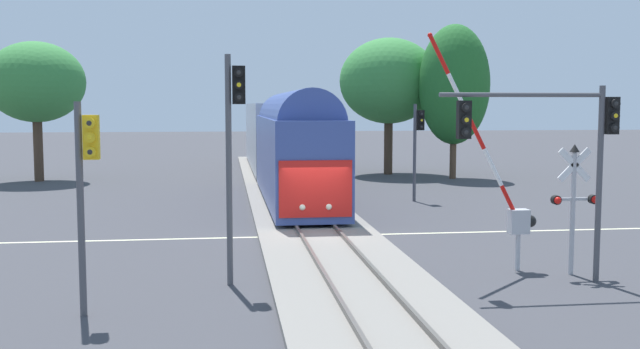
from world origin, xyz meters
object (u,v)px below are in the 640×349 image
at_px(crossing_gate_near, 508,197).
at_px(crossing_signal_mast, 574,195).
at_px(traffic_signal_far_side, 418,136).
at_px(oak_far_right, 454,85).
at_px(traffic_signal_median, 233,132).
at_px(traffic_signal_near_right, 555,135).
at_px(commuter_train, 280,139).
at_px(traffic_signal_near_left, 86,173).
at_px(pine_left_background, 36,82).
at_px(elm_centre_background, 389,81).

xyz_separation_m(crossing_gate_near, crossing_signal_mast, (1.65, -0.71, 0.12)).
relative_size(traffic_signal_far_side, oak_far_right, 0.48).
height_order(crossing_gate_near, traffic_signal_median, crossing_gate_near).
height_order(traffic_signal_near_right, oak_far_right, oak_far_right).
bearing_deg(oak_far_right, commuter_train, -169.96).
height_order(crossing_signal_mast, traffic_signal_near_left, traffic_signal_near_left).
distance_m(traffic_signal_near_left, pine_left_background, 32.61).
relative_size(traffic_signal_near_left, traffic_signal_median, 0.80).
bearing_deg(traffic_signal_median, traffic_signal_far_side, 60.08).
xyz_separation_m(elm_centre_background, pine_left_background, (-23.04, -1.84, -0.23)).
bearing_deg(crossing_gate_near, traffic_signal_median, -175.15).
bearing_deg(elm_centre_background, pine_left_background, -175.42).
bearing_deg(traffic_signal_near_right, traffic_signal_far_side, 87.24).
xyz_separation_m(traffic_signal_near_right, oak_far_right, (6.15, 28.07, 2.11)).
height_order(commuter_train, crossing_signal_mast, commuter_train).
distance_m(commuter_train, crossing_gate_near, 24.92).
bearing_deg(pine_left_background, crossing_signal_mast, -53.38).
bearing_deg(pine_left_background, elm_centre_background, 4.58).
relative_size(crossing_gate_near, traffic_signal_median, 1.11).
distance_m(traffic_signal_far_side, elm_centre_background, 14.97).
bearing_deg(crossing_gate_near, elm_centre_background, 83.86).
distance_m(traffic_signal_median, oak_far_right, 30.92).
bearing_deg(commuter_train, oak_far_right, 10.04).
relative_size(crossing_gate_near, oak_far_right, 0.68).
bearing_deg(crossing_signal_mast, traffic_signal_median, 179.73).
bearing_deg(crossing_gate_near, commuter_train, 100.94).
bearing_deg(traffic_signal_median, crossing_gate_near, 4.85).
xyz_separation_m(crossing_gate_near, oak_far_right, (6.79, 26.49, 3.98)).
distance_m(crossing_gate_near, traffic_signal_far_side, 15.61).
bearing_deg(traffic_signal_far_side, crossing_gate_near, -95.37).
xyz_separation_m(traffic_signal_near_right, pine_left_background, (-20.45, 29.75, 2.21)).
height_order(commuter_train, oak_far_right, oak_far_right).
bearing_deg(commuter_train, traffic_signal_far_side, -55.36).
distance_m(crossing_gate_near, traffic_signal_near_right, 2.52).
bearing_deg(commuter_train, traffic_signal_near_right, -78.36).
relative_size(crossing_gate_near, traffic_signal_far_side, 1.40).
distance_m(crossing_gate_near, pine_left_background, 34.68).
xyz_separation_m(crossing_signal_mast, elm_centre_background, (1.58, 30.72, 4.19)).
bearing_deg(crossing_gate_near, traffic_signal_near_right, -68.15).
height_order(crossing_gate_near, traffic_signal_far_side, crossing_gate_near).
relative_size(traffic_signal_median, elm_centre_background, 0.65).
relative_size(commuter_train, traffic_signal_median, 6.18).
xyz_separation_m(crossing_gate_near, traffic_signal_near_right, (0.63, -1.58, 1.86)).
bearing_deg(commuter_train, crossing_gate_near, -79.06).
height_order(commuter_train, traffic_signal_far_side, commuter_train).
bearing_deg(traffic_signal_near_right, traffic_signal_median, 173.84).
distance_m(commuter_train, elm_centre_background, 10.38).
bearing_deg(pine_left_background, traffic_signal_near_right, -55.50).
height_order(traffic_signal_median, oak_far_right, oak_far_right).
distance_m(crossing_signal_mast, traffic_signal_near_left, 13.10).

